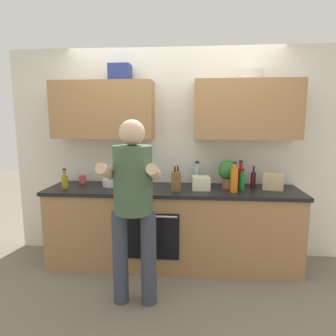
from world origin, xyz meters
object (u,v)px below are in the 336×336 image
object	(u,v)px
bottle_soda	(242,181)
bottle_oil	(65,181)
bottle_wine	(253,179)
grocery_bag_rice	(201,183)
bottle_soy	(150,182)
potted_herb	(228,172)
bottle_juice	(234,179)
cup_coffee	(176,183)
mixing_bowl	(112,182)
knife_block	(176,181)
bottle_hotsauce	(240,176)
grocery_bag_bread	(273,181)
bottle_water	(197,175)
person_standing	(133,199)
cup_ceramic	(82,179)

from	to	relation	value
bottle_soda	bottle_oil	xyz separation A→B (m)	(-1.99, -0.11, -0.01)
bottle_wine	grocery_bag_rice	distance (m)	0.62
grocery_bag_rice	bottle_soy	bearing A→B (deg)	-167.65
bottle_soda	grocery_bag_rice	world-z (taller)	bottle_soda
bottle_soy	potted_herb	world-z (taller)	potted_herb
bottle_juice	grocery_bag_rice	bearing A→B (deg)	165.00
grocery_bag_rice	cup_coffee	bearing A→B (deg)	158.48
cup_coffee	mixing_bowl	bearing A→B (deg)	-177.92
bottle_juice	grocery_bag_rice	xyz separation A→B (m)	(-0.35, 0.09, -0.07)
cup_coffee	knife_block	bearing A→B (deg)	-85.79
bottle_hotsauce	bottle_juice	distance (m)	0.29
bottle_hotsauce	bottle_wine	xyz separation A→B (m)	(0.14, -0.03, -0.03)
grocery_bag_bread	bottle_juice	bearing A→B (deg)	-160.45
potted_herb	bottle_water	bearing A→B (deg)	155.92
bottle_wine	person_standing	bearing A→B (deg)	-142.69
bottle_juice	cup_coffee	xyz separation A→B (m)	(-0.63, 0.21, -0.10)
mixing_bowl	grocery_bag_bread	bearing A→B (deg)	-0.60
bottle_water	knife_block	bearing A→B (deg)	-128.03
cup_coffee	cup_ceramic	bearing A→B (deg)	174.68
bottle_wine	cup_coffee	size ratio (longest dim) A/B	2.99
bottle_soda	bottle_juice	xyz separation A→B (m)	(-0.11, -0.14, 0.05)
bottle_wine	mixing_bowl	size ratio (longest dim) A/B	1.15
bottle_soda	knife_block	size ratio (longest dim) A/B	0.83
bottle_oil	potted_herb	distance (m)	1.84
knife_block	potted_herb	world-z (taller)	potted_herb
person_standing	bottle_soy	bearing A→B (deg)	85.59
knife_block	grocery_bag_bread	distance (m)	1.08
bottle_soda	bottle_wine	size ratio (longest dim) A/B	0.90
bottle_oil	mixing_bowl	xyz separation A→B (m)	(0.50, 0.15, -0.04)
bottle_oil	bottle_wine	xyz separation A→B (m)	(2.13, 0.22, 0.01)
bottle_soy	grocery_bag_bread	size ratio (longest dim) A/B	1.06
bottle_wine	grocery_bag_rice	world-z (taller)	bottle_wine
bottle_soy	bottle_water	size ratio (longest dim) A/B	0.82
mixing_bowl	grocery_bag_rice	size ratio (longest dim) A/B	1.11
bottle_wine	bottle_soda	bearing A→B (deg)	-142.59
mixing_bowl	potted_herb	size ratio (longest dim) A/B	0.68
bottle_hotsauce	grocery_bag_rice	size ratio (longest dim) A/B	1.56
bottle_oil	grocery_bag_bread	xyz separation A→B (m)	(2.33, 0.13, 0.01)
cup_ceramic	knife_block	bearing A→B (deg)	-13.65
person_standing	mixing_bowl	size ratio (longest dim) A/B	7.76
bottle_soy	person_standing	bearing A→B (deg)	-94.41
cup_coffee	potted_herb	world-z (taller)	potted_herb
cup_ceramic	mixing_bowl	xyz separation A→B (m)	(0.40, -0.13, -0.00)
bottle_soda	cup_ceramic	size ratio (longest dim) A/B	2.44
grocery_bag_bread	grocery_bag_rice	distance (m)	0.80
bottle_soy	cup_coffee	bearing A→B (deg)	40.39
bottle_soy	mixing_bowl	bearing A→B (deg)	156.56
grocery_bag_rice	potted_herb	bearing A→B (deg)	14.02
potted_herb	grocery_bag_rice	world-z (taller)	potted_herb
bottle_juice	cup_ceramic	xyz separation A→B (m)	(-1.79, 0.31, -0.10)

